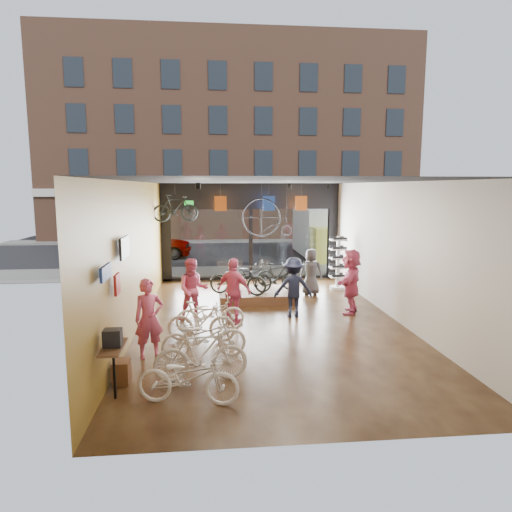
{
  "coord_description": "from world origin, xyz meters",
  "views": [
    {
      "loc": [
        -1.56,
        -11.95,
        3.66
      ],
      "look_at": [
        -0.24,
        1.4,
        1.62
      ],
      "focal_mm": 32.0,
      "sensor_mm": 36.0,
      "label": 1
    }
  ],
  "objects": [
    {
      "name": "wall_back",
      "position": [
        0.0,
        -6.02,
        1.9
      ],
      "size": [
        7.0,
        0.04,
        3.8
      ],
      "primitive_type": "cube",
      "color": "beige",
      "rests_on": "ground"
    },
    {
      "name": "opposite_building",
      "position": [
        0.0,
        21.5,
        7.0
      ],
      "size": [
        26.0,
        5.0,
        14.0
      ],
      "primitive_type": "cube",
      "color": "brown",
      "rests_on": "ground"
    },
    {
      "name": "wall_right",
      "position": [
        3.52,
        0.0,
        1.9
      ],
      "size": [
        0.04,
        12.0,
        3.8
      ],
      "primitive_type": "cube",
      "color": "beige",
      "rests_on": "ground"
    },
    {
      "name": "floor_bike_3",
      "position": [
        -1.83,
        -1.41,
        0.49
      ],
      "size": [
        1.7,
        0.73,
        0.99
      ],
      "primitive_type": "imported",
      "rotation": [
        0.0,
        0.0,
        1.41
      ],
      "color": "beige",
      "rests_on": "ground_plane"
    },
    {
      "name": "display_platform",
      "position": [
        -0.12,
        2.53,
        0.15
      ],
      "size": [
        2.4,
        1.8,
        0.3
      ],
      "primitive_type": "cube",
      "color": "#4A2E18",
      "rests_on": "ground_plane"
    },
    {
      "name": "street_road",
      "position": [
        0.0,
        15.0,
        -0.01
      ],
      "size": [
        30.0,
        18.0,
        0.02
      ],
      "primitive_type": "cube",
      "color": "black",
      "rests_on": "ground"
    },
    {
      "name": "floor_bike_0",
      "position": [
        -1.99,
        -4.56,
        0.46
      ],
      "size": [
        1.85,
        0.96,
        0.93
      ],
      "primitive_type": "imported",
      "rotation": [
        0.0,
        0.0,
        1.37
      ],
      "color": "beige",
      "rests_on": "ground_plane"
    },
    {
      "name": "customer_1",
      "position": [
        -2.08,
        0.37,
        0.87
      ],
      "size": [
        0.88,
        0.71,
        1.74
      ],
      "primitive_type": "imported",
      "rotation": [
        0.0,
        0.0,
        0.06
      ],
      "color": "#CC4C72",
      "rests_on": "ground_plane"
    },
    {
      "name": "jersey_mid",
      "position": [
        0.63,
        5.2,
        3.05
      ],
      "size": [
        0.45,
        0.03,
        0.55
      ],
      "primitive_type": "cube",
      "color": "#1E3F99",
      "rests_on": "ceiling"
    },
    {
      "name": "sidewalk_far",
      "position": [
        0.0,
        19.0,
        0.06
      ],
      "size": [
        30.0,
        2.0,
        0.12
      ],
      "primitive_type": "cube",
      "color": "slate",
      "rests_on": "ground"
    },
    {
      "name": "display_bike_mid",
      "position": [
        0.53,
        2.4,
        0.78
      ],
      "size": [
        1.65,
        0.95,
        0.96
      ],
      "primitive_type": "imported",
      "rotation": [
        0.0,
        0.0,
        1.91
      ],
      "color": "black",
      "rests_on": "display_platform"
    },
    {
      "name": "jersey_left",
      "position": [
        -1.2,
        5.2,
        3.05
      ],
      "size": [
        0.45,
        0.03,
        0.55
      ],
      "primitive_type": "cube",
      "color": "#CC5919",
      "rests_on": "ceiling"
    },
    {
      "name": "jersey_right",
      "position": [
        1.86,
        5.2,
        3.05
      ],
      "size": [
        0.45,
        0.03,
        0.55
      ],
      "primitive_type": "cube",
      "color": "#CC5919",
      "rests_on": "ceiling"
    },
    {
      "name": "floor_bike_2",
      "position": [
        -1.75,
        -2.49,
        0.48
      ],
      "size": [
        1.89,
        0.87,
        0.96
      ],
      "primitive_type": "imported",
      "rotation": [
        0.0,
        0.0,
        1.71
      ],
      "color": "beige",
      "rests_on": "ground_plane"
    },
    {
      "name": "customer_0",
      "position": [
        -2.92,
        -2.31,
        0.87
      ],
      "size": [
        0.74,
        0.61,
        1.73
      ],
      "primitive_type": "imported",
      "rotation": [
        0.0,
        0.0,
        0.36
      ],
      "color": "#CC4C72",
      "rests_on": "ground_plane"
    },
    {
      "name": "floor_bike_4",
      "position": [
        -1.62,
        -0.58,
        0.46
      ],
      "size": [
        1.82,
        0.84,
        0.92
      ],
      "primitive_type": "imported",
      "rotation": [
        0.0,
        0.0,
        1.7
      ],
      "color": "beige",
      "rests_on": "ground_plane"
    },
    {
      "name": "floor_bike_1",
      "position": [
        -1.79,
        -3.66,
        0.53
      ],
      "size": [
        1.81,
        0.63,
        1.07
      ],
      "primitive_type": "imported",
      "rotation": [
        0.0,
        0.0,
        1.64
      ],
      "color": "beige",
      "rests_on": "ground_plane"
    },
    {
      "name": "hung_bike",
      "position": [
        -2.79,
        4.2,
        2.93
      ],
      "size": [
        1.64,
        0.75,
        0.95
      ],
      "primitive_type": "imported",
      "rotation": [
        0.0,
        0.0,
        1.77
      ],
      "color": "black",
      "rests_on": "ceiling"
    },
    {
      "name": "ceiling",
      "position": [
        0.0,
        0.0,
        3.82
      ],
      "size": [
        7.0,
        12.0,
        0.04
      ],
      "primitive_type": "cube",
      "color": "black",
      "rests_on": "ground"
    },
    {
      "name": "wall_left",
      "position": [
        -3.52,
        0.0,
        1.9
      ],
      "size": [
        0.04,
        12.0,
        3.8
      ],
      "primitive_type": "cube",
      "color": "olive",
      "rests_on": "ground"
    },
    {
      "name": "ground_plane",
      "position": [
        0.0,
        0.0,
        -0.02
      ],
      "size": [
        7.0,
        12.0,
        0.04
      ],
      "primitive_type": "cube",
      "color": "black",
      "rests_on": "ground"
    },
    {
      "name": "penny_farthing",
      "position": [
        0.59,
        4.78,
        2.5
      ],
      "size": [
        1.78,
        0.06,
        1.42
      ],
      "primitive_type": null,
      "color": "black",
      "rests_on": "ceiling"
    },
    {
      "name": "display_bike_left",
      "position": [
        -0.75,
        2.07,
        0.79
      ],
      "size": [
        1.97,
        1.28,
        0.98
      ],
      "primitive_type": "imported",
      "rotation": [
        0.0,
        0.0,
        1.2
      ],
      "color": "black",
      "rests_on": "display_platform"
    },
    {
      "name": "box_truck",
      "position": [
        4.25,
        11.0,
        1.27
      ],
      "size": [
        2.15,
        6.44,
        2.54
      ],
      "primitive_type": null,
      "color": "silver",
      "rests_on": "street_road"
    },
    {
      "name": "customer_2",
      "position": [
        -0.98,
        -0.02,
        0.89
      ],
      "size": [
        1.1,
        0.97,
        1.79
      ],
      "primitive_type": "imported",
      "rotation": [
        0.0,
        0.0,
        2.51
      ],
      "color": "#CC4C72",
      "rests_on": "ground_plane"
    },
    {
      "name": "customer_3",
      "position": [
        0.73,
        0.49,
        0.85
      ],
      "size": [
        1.12,
        0.68,
        1.7
      ],
      "primitive_type": "imported",
      "rotation": [
        0.0,
        0.0,
        3.1
      ],
      "color": "#161C33",
      "rests_on": "ground_plane"
    },
    {
      "name": "storefront",
      "position": [
        0.0,
        6.0,
        1.9
      ],
      "size": [
        7.0,
        0.26,
        3.8
      ],
      "primitive_type": null,
      "color": "black",
      "rests_on": "ground"
    },
    {
      "name": "wall_merch",
      "position": [
        -3.38,
        -3.5,
        1.3
      ],
      "size": [
        0.4,
        2.4,
        2.6
      ],
      "primitive_type": null,
      "color": "navy",
      "rests_on": "wall_left"
    },
    {
      "name": "sunglasses_rack",
      "position": [
        2.95,
        3.82,
        0.96
      ],
      "size": [
        0.62,
        0.53,
        1.93
      ],
      "primitive_type": null,
      "rotation": [
        0.0,
        0.0,
        0.13
      ],
      "color": "white",
      "rests_on": "ground_plane"
    },
    {
      "name": "display_bike_right",
      "position": [
        -0.29,
        3.21,
        0.74
      ],
      "size": [
        1.68,
        0.63,
        0.87
      ],
      "primitive_type": "imported",
      "rotation": [
        0.0,
        0.0,
        1.54
      ],
      "color": "black",
      "rests_on": "display_platform"
    },
    {
      "name": "customer_5",
      "position": [
        2.47,
        0.73,
        0.94
      ],
      "size": [
        1.24,
        1.82,
        1.89
      ],
      "primitive_type": "imported",
      "rotation": [
        0.0,
        0.0,
        4.28
      ],
      "color": "#CC4C72",
      "rests_on": "ground_plane"
    },
    {
      "name": "exit_sign",
      "position": [
        -2.4,
        5.88,
        3.05
      ],
      "size": [
        0.35,
        0.06,
        0.18
      ],
      "primitive_type": "cube",
      "color": "#198C26",
      "rests_on": "storefront"
    },
    {
      "name": "customer_4",
      "position": [
        1.81,
        3.05,
        0.8
      ],
      "size": [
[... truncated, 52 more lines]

